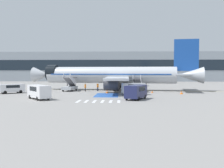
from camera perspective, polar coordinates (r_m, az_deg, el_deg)
name	(u,v)px	position (r m, az deg, el deg)	size (l,w,h in m)	color
ground_plane	(117,90)	(61.90, 1.06, -1.33)	(600.00, 600.00, 0.00)	gray
apron_leadline_yellow	(110,90)	(61.79, -0.39, -1.33)	(0.20, 74.50, 0.01)	gold
apron_stand_patch_blue	(107,95)	(48.86, -1.14, -2.43)	(4.32, 8.73, 0.01)	#2856A8
apron_walkway_bar_0	(78,101)	(39.26, -7.32, -3.74)	(0.44, 3.60, 0.01)	silver
apron_walkway_bar_1	(86,101)	(39.07, -5.58, -3.76)	(0.44, 3.60, 0.01)	silver
apron_walkway_bar_2	(95,101)	(38.92, -3.83, -3.78)	(0.44, 3.60, 0.01)	silver
apron_walkway_bar_3	(103,101)	(38.81, -2.06, -3.79)	(0.44, 3.60, 0.01)	silver
apron_walkway_bar_4	(111,101)	(38.74, -0.29, -3.80)	(0.44, 3.60, 0.01)	silver
apron_walkway_bar_5	(119,101)	(38.70, 1.49, -3.81)	(0.44, 3.60, 0.01)	silver
airliner	(113,75)	(61.51, 0.24, 1.94)	(40.55, 31.99, 11.58)	#B7BCC4
boarding_stairs_forward	(70,87)	(59.71, -9.16, -0.57)	(2.89, 5.46, 3.91)	#ADB2BA
boarding_stairs_aft	(137,88)	(56.32, 5.57, -0.77)	(2.89, 5.46, 3.77)	#ADB2BA
fuel_tanker	(131,80)	(82.34, 4.14, 0.93)	(10.28, 4.00, 3.49)	#38383D
service_van_0	(133,88)	(49.54, 4.69, -0.85)	(4.54, 2.56, 2.20)	silver
service_van_1	(39,91)	(43.15, -15.64, -1.46)	(4.94, 5.51, 2.23)	silver
service_van_2	(136,91)	(41.47, 5.23, -1.52)	(3.84, 5.32, 2.26)	#1E234C
service_van_3	(12,88)	(56.51, -21.02, -0.77)	(5.08, 4.68, 1.84)	silver
ground_crew_0	(98,86)	(59.02, -3.13, -0.53)	(0.47, 0.32, 1.78)	#191E38
ground_crew_1	(85,87)	(57.99, -5.85, -0.63)	(0.43, 0.49, 1.73)	black
traffic_cone_0	(181,92)	(52.75, 14.89, -1.79)	(0.58, 0.58, 0.64)	orange
traffic_cone_1	(152,92)	(54.53, 8.74, -1.66)	(0.44, 0.44, 0.49)	orange
traffic_cone_2	(107,92)	(53.20, -1.09, -1.66)	(0.57, 0.57, 0.64)	orange
terminal_building	(89,67)	(120.01, -4.99, 3.75)	(137.01, 12.10, 12.91)	#89939E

